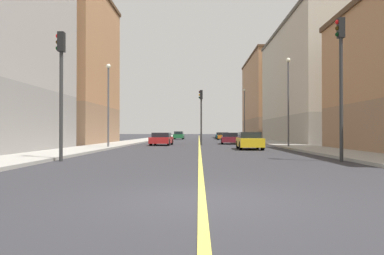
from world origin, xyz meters
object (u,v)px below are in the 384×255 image
street_lamp_right_near (108,96)px  car_teal (221,136)px  traffic_light_right_near (61,77)px  car_yellow (250,141)px  street_lamp_left_near (288,93)px  car_red (162,139)px  building_right_midblock (58,69)px  building_left_far (275,98)px  traffic_light_left_near (341,69)px  car_orange (223,136)px  street_lamp_left_far (244,109)px  car_maroon (230,138)px  car_green (179,135)px  traffic_light_median_far (201,109)px  building_left_mid (321,85)px

street_lamp_right_near → car_teal: (11.41, 40.76, -3.63)m
traffic_light_right_near → car_yellow: size_ratio=1.42×
street_lamp_left_near → car_red: street_lamp_left_near is taller
street_lamp_right_near → building_right_midblock: bearing=128.3°
building_left_far → traffic_light_left_near: size_ratio=3.68×
building_right_midblock → traffic_light_left_near: (21.62, -22.91, -4.02)m
street_lamp_right_near → traffic_light_left_near: bearing=-43.2°
traffic_light_left_near → car_red: size_ratio=1.47×
car_orange → car_red: car_red is taller
building_left_far → building_right_midblock: bearing=-131.1°
car_teal → street_lamp_left_near: bearing=-85.3°
traffic_light_left_near → car_red: bearing=116.9°
street_lamp_left_far → car_red: (-11.09, -23.40, -4.38)m
traffic_light_left_near → car_maroon: 24.14m
street_lamp_right_near → car_maroon: bearing=45.5°
building_right_midblock → traffic_light_left_near: building_right_midblock is taller
car_teal → car_orange: 8.92m
car_teal → traffic_light_left_near: bearing=-87.6°
traffic_light_right_near → car_green: size_ratio=1.32×
traffic_light_median_far → car_orange: bearing=81.2°
traffic_light_right_near → car_yellow: 15.67m
street_lamp_left_far → car_yellow: 32.25m
traffic_light_median_far → car_yellow: (3.64, -8.55, -2.93)m
car_yellow → building_left_far: bearing=76.1°
car_red → street_lamp_left_near: bearing=-28.1°
street_lamp_right_near → car_yellow: 11.77m
building_left_mid → traffic_light_left_near: (-8.98, -30.12, -3.13)m
building_right_midblock → car_yellow: 23.48m
traffic_light_right_near → car_green: (2.74, 48.80, -3.16)m
building_right_midblock → car_maroon: (18.62, 0.78, -7.56)m
traffic_light_median_far → street_lamp_right_near: street_lamp_right_near is taller
building_right_midblock → street_lamp_left_far: building_right_midblock is taller
traffic_light_left_near → car_yellow: bearing=102.4°
car_red → street_lamp_left_far: bearing=64.6°
traffic_light_right_near → traffic_light_median_far: 21.09m
car_green → car_maroon: size_ratio=1.04×
car_yellow → street_lamp_right_near: bearing=173.2°
car_orange → car_red: (-7.72, -24.81, 0.02)m
car_orange → street_lamp_left_far: bearing=-22.7°
car_green → car_maroon: (6.94, -25.11, -0.05)m
street_lamp_left_far → building_right_midblock: bearing=-138.0°
car_red → car_yellow: size_ratio=1.06×
building_left_mid → street_lamp_left_far: 15.54m
building_left_far → car_orange: size_ratio=5.86×
car_teal → building_right_midblock: bearing=-122.3°
street_lamp_right_near → car_maroon: (10.66, 10.85, -3.60)m
car_red → car_green: 28.93m
car_orange → car_green: (-7.59, 4.12, 0.06)m
street_lamp_right_near → car_red: 8.67m
street_lamp_left_far → car_orange: street_lamp_left_far is taller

